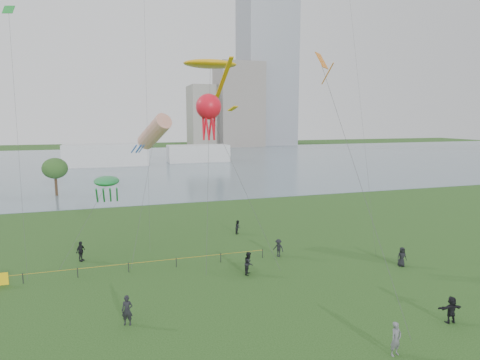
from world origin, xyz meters
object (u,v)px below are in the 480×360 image
object	(u,v)px
kite_flyer	(396,339)
kite_stingray	(210,65)
kite_octopus	(209,108)
fence	(49,274)

from	to	relation	value
kite_flyer	kite_stingray	distance (m)	28.91
kite_flyer	kite_stingray	bearing A→B (deg)	89.48
kite_flyer	kite_octopus	distance (m)	22.82
kite_flyer	kite_octopus	size ratio (longest dim) A/B	0.13
fence	kite_stingray	xyz separation A→B (m)	(14.77, 6.10, 17.50)
kite_flyer	fence	bearing A→B (deg)	127.04
kite_stingray	kite_octopus	bearing A→B (deg)	-91.84
kite_flyer	kite_stingray	world-z (taller)	kite_stingray
fence	kite_octopus	xyz separation A→B (m)	(13.42, 1.14, 13.20)
kite_octopus	fence	bearing A→B (deg)	-174.37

